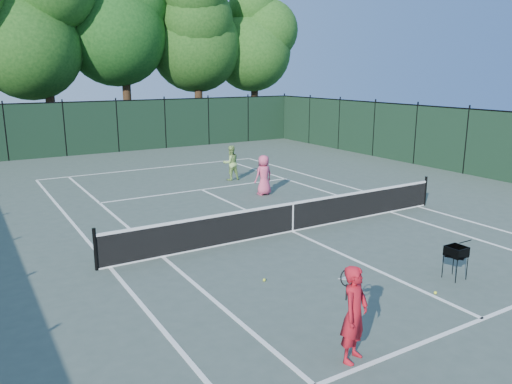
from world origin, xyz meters
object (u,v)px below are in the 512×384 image
coach (354,314)px  ball_hopper (456,252)px  loose_ball_near_cart (435,293)px  player_pink (264,175)px  player_green (231,163)px  loose_ball_midcourt (264,280)px

coach → ball_hopper: coach is taller
ball_hopper → loose_ball_near_cart: ball_hopper is taller
loose_ball_near_cart → player_pink: bearing=80.4°
player_green → loose_ball_midcourt: 11.15m
coach → player_pink: (4.86, 10.52, -0.05)m
loose_ball_near_cart → loose_ball_midcourt: size_ratio=1.00×
coach → ball_hopper: size_ratio=2.10×
player_green → ball_hopper: (-0.77, -12.28, -0.11)m
player_pink → loose_ball_near_cart: (-1.61, -9.55, -0.75)m
coach → loose_ball_midcourt: size_ratio=24.36×
loose_ball_near_cart → loose_ball_midcourt: bearing=138.3°
player_green → player_pink: bearing=87.8°
coach → ball_hopper: bearing=-7.5°
player_green → loose_ball_near_cart: 12.77m
coach → player_pink: size_ratio=1.06×
player_green → ball_hopper: player_green is taller
coach → loose_ball_near_cart: size_ratio=24.36×
loose_ball_near_cart → loose_ball_midcourt: (-2.80, 2.49, 0.00)m
player_green → ball_hopper: bearing=88.1°
ball_hopper → loose_ball_midcourt: bearing=126.0°
player_pink → loose_ball_midcourt: bearing=51.2°
player_pink → loose_ball_midcourt: player_pink is taller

